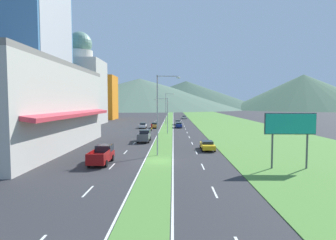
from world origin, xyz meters
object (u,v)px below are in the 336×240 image
Objects in this scene: street_lamp_near at (160,110)px; street_lamp_far at (167,107)px; car_4 at (155,125)px; pickup_truck_1 at (144,136)px; car_1 at (207,145)px; pickup_truck_0 at (102,155)px; office_tower at (17,12)px; billboard_roadside at (290,126)px; motorcycle_rider at (152,128)px; street_lamp_mid at (166,113)px; car_2 at (179,125)px; car_3 at (143,125)px; car_5 at (184,117)px; car_0 at (178,122)px.

street_lamp_near is 52.04m from street_lamp_far.
pickup_truck_1 is at bearing 179.76° from car_4.
car_1 is 0.87× the size of pickup_truck_0.
pickup_truck_0 is at bearing 170.35° from pickup_truck_1.
billboard_roadside is at bearing -37.90° from office_tower.
motorcycle_rider reaches higher than car_1.
street_lamp_mid is 15.87m from car_2.
street_lamp_mid is at bearing -12.29° from car_2.
motorcycle_rider is at bearing 177.88° from car_4.
office_tower is 11.00× the size of pickup_truck_1.
pickup_truck_0 is at bearing -179.99° from car_3.
car_1 is 1.05× the size of car_2.
street_lamp_near is at bearing -90.20° from street_lamp_mid.
street_lamp_far is at bearing -4.69° from pickup_truck_1.
car_5 is (9.99, 43.92, -0.07)m from car_4.
pickup_truck_1 reaches higher than car_1.
street_lamp_far is 2.21× the size of car_5.
car_5 is at bearing -16.53° from car_3.
car_4 is at bearing -2.12° from motorcycle_rider.
billboard_roadside is 21.39m from pickup_truck_0.
street_lamp_near is at bearing -4.69° from car_2.
street_lamp_far is (-0.35, 52.03, -0.38)m from street_lamp_near.
car_5 is (13.19, 44.43, -0.03)m from car_3.
car_2 is (0.09, -10.36, 0.00)m from car_0.
billboard_roadside is at bearing 10.73° from car_0.
street_lamp_mid is 1.35× the size of billboard_roadside.
office_tower is 70.67m from billboard_roadside.
billboard_roadside is at bearing -159.27° from car_4.
pickup_truck_1 is 18.89m from motorcycle_rider.
street_lamp_near is 2.00× the size of pickup_truck_0.
car_2 is 46.80m from pickup_truck_0.
office_tower is 5.88× the size of street_lamp_far.
motorcycle_rider is (-18.03, 39.38, -3.86)m from billboard_roadside.
motorcycle_rider is (-0.28, -7.51, -0.05)m from car_4.
car_3 is (-6.61, 39.31, -5.39)m from street_lamp_near.
car_1 is at bearing -158.92° from motorcycle_rider.
office_tower is 48.23m from street_lamp_far.
billboard_roadside is 51.05m from car_3.
car_3 is at bearing 98.96° from car_4.
street_lamp_far is at bearing 26.46° from office_tower.
car_2 is at bearing 85.31° from street_lamp_near.
street_lamp_far is 13.54m from car_4.
street_lamp_mid reaches higher than car_0.
car_5 is (44.29, 50.29, -29.20)m from office_tower.
billboard_roadside is (14.35, -7.09, -1.54)m from street_lamp_near.
office_tower reaches higher than pickup_truck_0.
car_0 is 38.55m from pickup_truck_1.
pickup_truck_0 is 18.40m from pickup_truck_1.
billboard_roadside is 1.43× the size of car_4.
street_lamp_mid is 1.78× the size of car_5.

